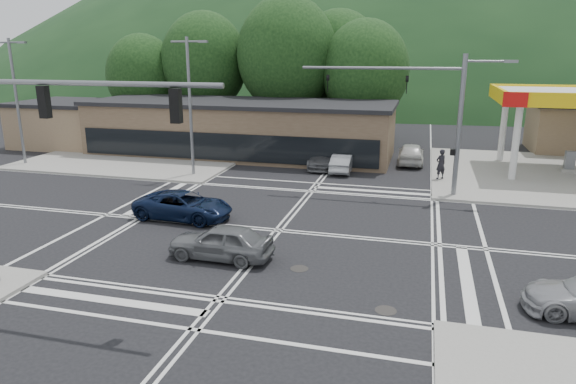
% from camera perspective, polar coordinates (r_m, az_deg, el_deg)
% --- Properties ---
extents(ground, '(120.00, 120.00, 0.00)m').
position_cam_1_polar(ground, '(24.14, -1.11, -4.29)').
color(ground, black).
rests_on(ground, ground).
extents(sidewalk_ne, '(16.00, 16.00, 0.15)m').
position_cam_1_polar(sidewalk_ne, '(38.70, 27.54, 1.62)').
color(sidewalk_ne, gray).
rests_on(sidewalk_ne, ground).
extents(sidewalk_nw, '(16.00, 16.00, 0.15)m').
position_cam_1_polar(sidewalk_nw, '(43.30, -14.90, 4.17)').
color(sidewalk_nw, gray).
rests_on(sidewalk_nw, ground).
extents(commercial_row, '(24.00, 8.00, 4.00)m').
position_cam_1_polar(commercial_row, '(41.83, -5.29, 6.92)').
color(commercial_row, brown).
rests_on(commercial_row, ground).
extents(commercial_nw, '(8.00, 7.00, 3.60)m').
position_cam_1_polar(commercial_nw, '(49.66, -23.03, 6.87)').
color(commercial_nw, '#846B4F').
rests_on(commercial_nw, ground).
extents(hill_north, '(252.00, 126.00, 140.00)m').
position_cam_1_polar(hill_north, '(112.31, 11.87, 10.95)').
color(hill_north, '#18361A').
rests_on(hill_north, ground).
extents(tree_n_a, '(8.00, 8.00, 11.75)m').
position_cam_1_polar(tree_n_a, '(50.13, -9.26, 14.09)').
color(tree_n_a, '#382619').
rests_on(tree_n_a, ground).
extents(tree_n_b, '(9.00, 9.00, 12.98)m').
position_cam_1_polar(tree_n_b, '(47.45, -0.12, 15.01)').
color(tree_n_b, '#382619').
rests_on(tree_n_b, ground).
extents(tree_n_c, '(7.60, 7.60, 10.87)m').
position_cam_1_polar(tree_n_c, '(46.17, 8.54, 13.21)').
color(tree_n_c, '#382619').
rests_on(tree_n_c, ground).
extents(tree_n_d, '(6.80, 6.80, 9.76)m').
position_cam_1_polar(tree_n_d, '(52.02, -15.85, 12.32)').
color(tree_n_d, '#382619').
rests_on(tree_n_d, ground).
extents(tree_n_e, '(8.40, 8.40, 11.98)m').
position_cam_1_polar(tree_n_e, '(50.53, 5.63, 14.22)').
color(tree_n_e, '#382619').
rests_on(tree_n_e, ground).
extents(streetlight_nw, '(2.50, 0.25, 9.00)m').
position_cam_1_polar(streetlight_nw, '(34.31, -10.76, 9.99)').
color(streetlight_nw, slate).
rests_on(streetlight_nw, ground).
extents(streetlight_w, '(2.50, 0.25, 9.00)m').
position_cam_1_polar(streetlight_w, '(41.92, -27.91, 9.44)').
color(streetlight_w, slate).
rests_on(streetlight_w, ground).
extents(signal_mast_ne, '(11.65, 0.30, 8.00)m').
position_cam_1_polar(signal_mast_ne, '(30.20, 16.27, 8.99)').
color(signal_mast_ne, slate).
rests_on(signal_mast_ne, ground).
extents(signal_mast_sw, '(9.14, 0.28, 8.00)m').
position_cam_1_polar(signal_mast_sw, '(18.86, -27.72, 4.43)').
color(signal_mast_sw, slate).
rests_on(signal_mast_sw, ground).
extents(car_blue_west, '(5.05, 2.55, 1.37)m').
position_cam_1_polar(car_blue_west, '(26.14, -11.54, -1.47)').
color(car_blue_west, '#0B1633').
rests_on(car_blue_west, ground).
extents(car_grey_center, '(4.25, 1.76, 1.44)m').
position_cam_1_polar(car_grey_center, '(20.92, -7.46, -5.50)').
color(car_grey_center, slate).
rests_on(car_grey_center, ground).
extents(car_queue_a, '(1.41, 3.88, 1.27)m').
position_cam_1_polar(car_queue_a, '(35.87, 6.10, 3.26)').
color(car_queue_a, '#989B9F').
rests_on(car_queue_a, ground).
extents(car_queue_b, '(1.92, 4.62, 1.57)m').
position_cam_1_polar(car_queue_b, '(39.26, 13.51, 4.19)').
color(car_queue_b, silver).
rests_on(car_queue_b, ground).
extents(car_northbound, '(2.34, 5.09, 1.44)m').
position_cam_1_polar(car_northbound, '(37.18, 4.08, 3.87)').
color(car_northbound, '#5A5C5F').
rests_on(car_northbound, ground).
extents(pedestrian, '(0.84, 0.79, 1.93)m').
position_cam_1_polar(pedestrian, '(34.38, 16.61, 2.99)').
color(pedestrian, black).
rests_on(pedestrian, sidewalk_ne).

